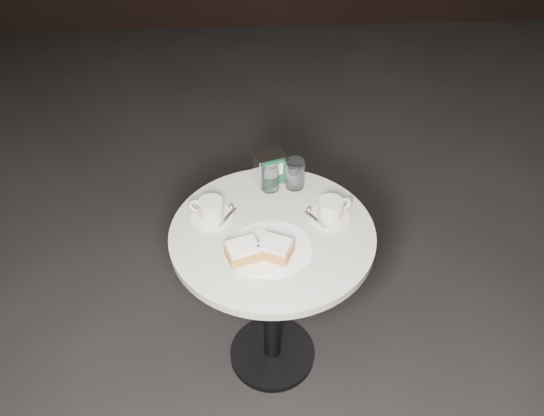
{
  "coord_description": "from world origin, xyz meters",
  "views": [
    {
      "loc": [
        -0.08,
        -1.29,
        1.99
      ],
      "look_at": [
        0.0,
        0.02,
        0.83
      ],
      "focal_mm": 35.0,
      "sensor_mm": 36.0,
      "label": 1
    }
  ],
  "objects": [
    {
      "name": "sugar_spill",
      "position": [
        -0.01,
        -0.08,
        0.75
      ],
      "size": [
        0.3,
        0.3,
        0.0
      ],
      "primitive_type": "cylinder",
      "rotation": [
        0.0,
        0.0,
        0.11
      ],
      "color": "white",
      "rests_on": "cafe_table"
    },
    {
      "name": "ground",
      "position": [
        0.0,
        0.0,
        0.0
      ],
      "size": [
        7.0,
        7.0,
        0.0
      ],
      "primitive_type": "plane",
      "color": "black",
      "rests_on": "ground"
    },
    {
      "name": "water_glass_left",
      "position": [
        0.0,
        0.23,
        0.8
      ],
      "size": [
        0.09,
        0.09,
        0.11
      ],
      "rotation": [
        0.0,
        0.0,
        -0.38
      ],
      "color": "white",
      "rests_on": "cafe_table"
    },
    {
      "name": "beignet_plate",
      "position": [
        -0.05,
        -0.12,
        0.77
      ],
      "size": [
        0.23,
        0.21,
        0.07
      ],
      "rotation": [
        0.0,
        0.0,
        0.01
      ],
      "color": "white",
      "rests_on": "cafe_table"
    },
    {
      "name": "napkin_dispenser",
      "position": [
        0.01,
        0.27,
        0.81
      ],
      "size": [
        0.13,
        0.11,
        0.12
      ],
      "rotation": [
        0.0,
        0.0,
        0.3
      ],
      "color": "silver",
      "rests_on": "cafe_table"
    },
    {
      "name": "water_glass_right",
      "position": [
        0.1,
        0.24,
        0.8
      ],
      "size": [
        0.08,
        0.08,
        0.11
      ],
      "rotation": [
        0.0,
        0.0,
        -0.12
      ],
      "color": "white",
      "rests_on": "cafe_table"
    },
    {
      "name": "cafe_table",
      "position": [
        0.0,
        0.0,
        0.55
      ],
      "size": [
        0.7,
        0.7,
        0.74
      ],
      "color": "black",
      "rests_on": "ground"
    },
    {
      "name": "coffee_cup_left",
      "position": [
        -0.21,
        0.08,
        0.78
      ],
      "size": [
        0.18,
        0.18,
        0.08
      ],
      "rotation": [
        0.0,
        0.0,
        -0.27
      ],
      "color": "white",
      "rests_on": "cafe_table"
    },
    {
      "name": "coffee_cup_right",
      "position": [
        0.2,
        0.05,
        0.78
      ],
      "size": [
        0.19,
        0.19,
        0.08
      ],
      "rotation": [
        0.0,
        0.0,
        0.35
      ],
      "color": "silver",
      "rests_on": "cafe_table"
    }
  ]
}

